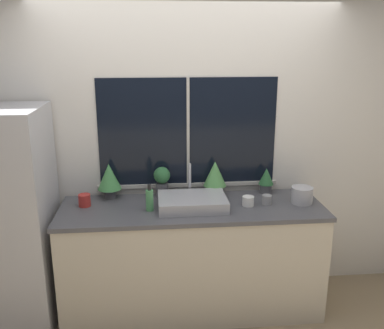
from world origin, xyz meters
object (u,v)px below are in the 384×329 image
object	(u,v)px
refrigerator	(6,220)
mug_red	(85,200)
potted_plant_center_left	(162,180)
sink	(192,202)
soap_bottle	(150,200)
potted_plant_far_left	(109,178)
potted_plant_far_right	(266,180)
mug_white	(248,201)
potted_plant_center_right	(215,175)
mug_grey	(267,200)
kettle	(302,194)

from	to	relation	value
refrigerator	mug_red	world-z (taller)	refrigerator
refrigerator	potted_plant_center_left	bearing A→B (deg)	12.15
sink	soap_bottle	distance (m)	0.34
refrigerator	mug_red	xyz separation A→B (m)	(0.59, 0.09, 0.10)
potted_plant_far_left	potted_plant_far_right	world-z (taller)	potted_plant_far_left
refrigerator	mug_white	bearing A→B (deg)	-0.61
soap_bottle	mug_white	bearing A→B (deg)	1.90
potted_plant_center_left	potted_plant_center_right	world-z (taller)	potted_plant_center_right
potted_plant_far_right	mug_grey	xyz separation A→B (m)	(-0.06, -0.27, -0.08)
potted_plant_center_left	kettle	xyz separation A→B (m)	(1.13, -0.26, -0.07)
potted_plant_far_left	mug_grey	bearing A→B (deg)	-11.79
potted_plant_center_right	kettle	world-z (taller)	potted_plant_center_right
mug_grey	mug_white	size ratio (longest dim) A/B	0.84
refrigerator	potted_plant_center_right	bearing A→B (deg)	8.92
potted_plant_far_left	kettle	world-z (taller)	potted_plant_far_left
refrigerator	mug_white	world-z (taller)	refrigerator
potted_plant_center_left	kettle	bearing A→B (deg)	-13.05
sink	potted_plant_far_right	size ratio (longest dim) A/B	2.40
potted_plant_center_left	mug_white	bearing A→B (deg)	-22.45
refrigerator	soap_bottle	world-z (taller)	refrigerator
potted_plant_far_right	potted_plant_center_left	bearing A→B (deg)	180.00
mug_grey	mug_white	bearing A→B (deg)	-174.56
refrigerator	soap_bottle	distance (m)	1.12
mug_red	kettle	distance (m)	1.76
potted_plant_far_left	mug_red	size ratio (longest dim) A/B	3.03
mug_red	potted_plant_center_left	bearing A→B (deg)	14.93
potted_plant_center_right	mug_white	bearing A→B (deg)	-50.77
mug_grey	kettle	distance (m)	0.29
refrigerator	sink	xyz separation A→B (m)	(1.44, -0.01, 0.10)
soap_bottle	mug_grey	bearing A→B (deg)	2.50
sink	potted_plant_center_right	size ratio (longest dim) A/B	1.81
sink	soap_bottle	xyz separation A→B (m)	(-0.34, -0.04, 0.04)
refrigerator	potted_plant_far_right	bearing A→B (deg)	7.05
potted_plant_far_left	sink	bearing A→B (deg)	-22.09
mug_grey	kettle	size ratio (longest dim) A/B	0.45
potted_plant_center_left	mug_grey	distance (m)	0.89
soap_bottle	kettle	world-z (taller)	soap_bottle
refrigerator	mug_white	xyz separation A→B (m)	(1.89, -0.02, 0.09)
potted_plant_center_right	kettle	bearing A→B (deg)	-21.09
potted_plant_far_left	potted_plant_center_right	bearing A→B (deg)	0.00
mug_red	mug_white	bearing A→B (deg)	-5.02
potted_plant_center_right	mug_red	world-z (taller)	potted_plant_center_right
mug_grey	potted_plant_center_right	bearing A→B (deg)	145.45
potted_plant_center_right	soap_bottle	size ratio (longest dim) A/B	1.39
sink	potted_plant_far_left	distance (m)	0.73
potted_plant_center_right	kettle	xyz separation A→B (m)	(0.68, -0.26, -0.10)
refrigerator	potted_plant_far_right	size ratio (longest dim) A/B	7.74
potted_plant_far_left	mug_grey	distance (m)	1.31
potted_plant_center_right	potted_plant_far_left	bearing A→B (deg)	180.00
kettle	sink	bearing A→B (deg)	-179.40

